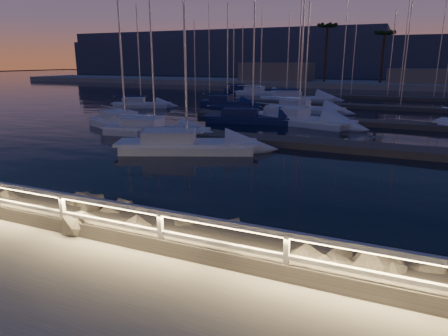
{
  "coord_description": "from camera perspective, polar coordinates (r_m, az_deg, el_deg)",
  "views": [
    {
      "loc": [
        5.8,
        -7.27,
        4.37
      ],
      "look_at": [
        0.86,
        4.0,
        1.04
      ],
      "focal_mm": 32.0,
      "sensor_mm": 36.0,
      "label": 1
    }
  ],
  "objects": [
    {
      "name": "far_shore",
      "position": [
        81.63,
        19.89,
        11.39
      ],
      "size": [
        160.0,
        14.0,
        5.2
      ],
      "color": "#ADA99C",
      "rests_on": "ground"
    },
    {
      "name": "floating_docks",
      "position": [
        40.47,
        15.42,
        7.82
      ],
      "size": [
        22.0,
        36.0,
        0.4
      ],
      "color": "#60574F",
      "rests_on": "ground"
    },
    {
      "name": "sailboat_k",
      "position": [
        51.14,
        10.11,
        9.84
      ],
      "size": [
        9.32,
        5.64,
        15.35
      ],
      "rotation": [
        0.0,
        0.0,
        0.37
      ],
      "color": "white",
      "rests_on": "ground"
    },
    {
      "name": "sailboat_c",
      "position": [
        33.14,
        3.71,
        7.22
      ],
      "size": [
        8.27,
        4.03,
        13.53
      ],
      "rotation": [
        0.0,
        0.0,
        0.22
      ],
      "color": "navy",
      "rests_on": "ground"
    },
    {
      "name": "guard_rail",
      "position": [
        10.01,
        -14.31,
        -6.41
      ],
      "size": [
        44.11,
        0.12,
        1.06
      ],
      "color": "silver",
      "rests_on": "ground"
    },
    {
      "name": "ground",
      "position": [
        10.27,
        -13.72,
        -10.49
      ],
      "size": [
        400.0,
        400.0,
        0.0
      ],
      "primitive_type": "plane",
      "color": "#ADA99C",
      "rests_on": "ground"
    },
    {
      "name": "riprap",
      "position": [
        12.25,
        -16.81,
        -7.25
      ],
      "size": [
        36.91,
        3.09,
        1.45
      ],
      "color": "#666057",
      "rests_on": "ground"
    },
    {
      "name": "palm_left",
      "position": [
        80.66,
        14.56,
        18.77
      ],
      "size": [
        3.0,
        3.0,
        11.2
      ],
      "color": "#473021",
      "rests_on": "ground"
    },
    {
      "name": "sailboat_i",
      "position": [
        45.9,
        0.29,
        9.43
      ],
      "size": [
        6.49,
        2.09,
        11.03
      ],
      "rotation": [
        0.0,
        0.0,
        -0.02
      ],
      "color": "navy",
      "rests_on": "ground"
    },
    {
      "name": "palm_center",
      "position": [
        80.48,
        21.97,
        17.23
      ],
      "size": [
        3.0,
        3.0,
        9.7
      ],
      "color": "#473021",
      "rests_on": "ground"
    },
    {
      "name": "sailboat_m",
      "position": [
        66.91,
        2.46,
        11.2
      ],
      "size": [
        6.27,
        3.56,
        10.37
      ],
      "rotation": [
        0.0,
        0.0,
        0.32
      ],
      "color": "navy",
      "rests_on": "ground"
    },
    {
      "name": "distant_hills",
      "position": [
        143.7,
        12.91,
        14.91
      ],
      "size": [
        230.0,
        37.5,
        18.0
      ],
      "color": "#3B445B",
      "rests_on": "ground"
    },
    {
      "name": "sailboat_e",
      "position": [
        44.9,
        -11.94,
        8.97
      ],
      "size": [
        6.38,
        4.09,
        10.66
      ],
      "rotation": [
        0.0,
        0.0,
        0.42
      ],
      "color": "white",
      "rests_on": "ground"
    },
    {
      "name": "sailboat_g",
      "position": [
        32.91,
        10.27,
        7.01
      ],
      "size": [
        9.26,
        5.09,
        15.16
      ],
      "rotation": [
        0.0,
        0.0,
        -0.3
      ],
      "color": "white",
      "rests_on": "ground"
    },
    {
      "name": "harbor_water",
      "position": [
        39.28,
        15.07,
        6.81
      ],
      "size": [
        400.0,
        440.0,
        0.6
      ],
      "color": "black",
      "rests_on": "ground"
    },
    {
      "name": "sailboat_f",
      "position": [
        27.94,
        -10.18,
        5.54
      ],
      "size": [
        7.59,
        3.09,
        12.58
      ],
      "rotation": [
        0.0,
        0.0,
        0.12
      ],
      "color": "white",
      "rests_on": "ground"
    },
    {
      "name": "sailboat_n",
      "position": [
        59.85,
        5.03,
        10.72
      ],
      "size": [
        7.63,
        2.7,
        12.78
      ],
      "rotation": [
        0.0,
        0.0,
        -0.06
      ],
      "color": "white",
      "rests_on": "ground"
    },
    {
      "name": "sailboat_a",
      "position": [
        30.87,
        -14.08,
        6.29
      ],
      "size": [
        7.92,
        4.99,
        13.21
      ],
      "rotation": [
        0.0,
        0.0,
        -0.4
      ],
      "color": "white",
      "rests_on": "ground"
    },
    {
      "name": "sailboat_j",
      "position": [
        40.72,
        11.13,
        8.46
      ],
      "size": [
        7.8,
        3.01,
        12.97
      ],
      "rotation": [
        0.0,
        0.0,
        -0.09
      ],
      "color": "white",
      "rests_on": "ground"
    },
    {
      "name": "sailboat_b",
      "position": [
        22.52,
        -5.82,
        3.46
      ],
      "size": [
        8.03,
        5.07,
        13.34
      ],
      "rotation": [
        0.0,
        0.0,
        0.4
      ],
      "color": "white",
      "rests_on": "ground"
    }
  ]
}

